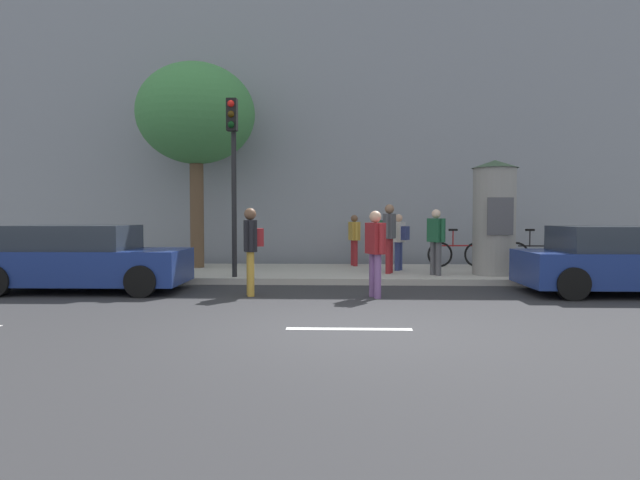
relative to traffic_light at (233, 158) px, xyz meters
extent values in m
plane|color=#2B2B2D|center=(2.67, -5.24, -2.98)|extent=(80.00, 80.00, 0.00)
cube|color=#B2ADA3|center=(2.67, 1.76, -2.90)|extent=(36.00, 4.00, 0.15)
cube|color=silver|center=(2.67, -5.24, -2.97)|extent=(1.80, 0.16, 0.01)
cube|color=gray|center=(2.67, 6.76, 2.12)|extent=(36.00, 5.00, 10.20)
cylinder|color=black|center=(0.00, 0.11, -1.11)|extent=(0.12, 0.12, 3.44)
cube|color=black|center=(0.00, -0.07, 0.99)|extent=(0.24, 0.24, 0.75)
sphere|color=red|center=(0.00, -0.20, 1.23)|extent=(0.16, 0.16, 0.16)
sphere|color=#3C2906|center=(0.00, -0.20, 0.99)|extent=(0.16, 0.16, 0.16)
sphere|color=#07330F|center=(0.00, -0.20, 0.75)|extent=(0.16, 0.16, 0.16)
cylinder|color=gray|center=(6.35, 0.88, -1.51)|extent=(1.04, 1.04, 2.64)
cone|color=#334C33|center=(6.35, 0.88, -0.09)|extent=(1.14, 1.14, 0.20)
cube|color=#4C4C51|center=(6.35, 0.36, -1.38)|extent=(0.62, 0.02, 0.90)
cylinder|color=brown|center=(-1.52, 2.49, -1.37)|extent=(0.38, 0.38, 2.92)
ellipsoid|color=#3D7F42|center=(-1.52, 2.49, 1.49)|extent=(3.29, 3.29, 2.80)
cylinder|color=#B78C33|center=(0.70, -1.86, -2.53)|extent=(0.14, 0.14, 0.90)
cylinder|color=#B78C33|center=(0.75, -2.08, -2.53)|extent=(0.14, 0.14, 0.90)
cube|color=black|center=(0.72, -1.97, -1.77)|extent=(0.34, 0.49, 0.63)
cylinder|color=black|center=(0.66, -1.71, -1.77)|extent=(0.09, 0.09, 0.60)
cylinder|color=black|center=(0.79, -2.23, -1.77)|extent=(0.09, 0.09, 0.60)
sphere|color=brown|center=(0.72, -1.97, -1.33)|extent=(0.24, 0.24, 0.24)
cube|color=maroon|center=(0.90, -1.93, -1.80)|extent=(0.22, 0.31, 0.36)
cylinder|color=#724C84|center=(3.18, -2.02, -2.55)|extent=(0.14, 0.14, 0.87)
cylinder|color=#724C84|center=(3.27, -2.24, -2.55)|extent=(0.14, 0.14, 0.87)
cube|color=maroon|center=(3.22, -2.13, -1.81)|extent=(0.40, 0.52, 0.61)
cylinder|color=maroon|center=(3.12, -1.88, -1.81)|extent=(0.09, 0.09, 0.58)
cylinder|color=maroon|center=(3.33, -2.38, -1.81)|extent=(0.09, 0.09, 0.58)
sphere|color=tan|center=(3.22, -2.13, -1.38)|extent=(0.23, 0.23, 0.23)
cylinder|color=maroon|center=(2.91, 3.27, -2.45)|extent=(0.14, 0.14, 0.75)
cylinder|color=maroon|center=(2.96, 3.04, -2.45)|extent=(0.14, 0.14, 0.75)
cube|color=#B78C33|center=(2.93, 3.16, -1.81)|extent=(0.35, 0.52, 0.53)
cylinder|color=#B78C33|center=(2.87, 3.43, -1.81)|extent=(0.09, 0.09, 0.50)
cylinder|color=#B78C33|center=(3.00, 2.88, -1.81)|extent=(0.09, 0.09, 0.50)
sphere|color=brown|center=(2.93, 3.16, -1.45)|extent=(0.20, 0.20, 0.20)
cylinder|color=#4C4C51|center=(4.83, 0.75, -2.42)|extent=(0.14, 0.14, 0.82)
cylinder|color=#4C4C51|center=(4.93, 0.57, -2.42)|extent=(0.14, 0.14, 0.82)
cube|color=#1E5938|center=(4.88, 0.66, -1.72)|extent=(0.42, 0.48, 0.58)
cylinder|color=#1E5938|center=(4.75, 0.88, -1.72)|extent=(0.09, 0.09, 0.55)
cylinder|color=#1E5938|center=(5.01, 0.44, -1.72)|extent=(0.09, 0.09, 0.55)
sphere|color=beige|center=(4.88, 0.66, -1.32)|extent=(0.22, 0.22, 0.22)
cylinder|color=maroon|center=(3.74, 0.96, -2.39)|extent=(0.14, 0.14, 0.89)
cylinder|color=maroon|center=(3.81, 1.18, -2.39)|extent=(0.14, 0.14, 0.89)
cube|color=#4C4C51|center=(3.77, 1.07, -1.63)|extent=(0.37, 0.51, 0.63)
cylinder|color=#4C4C51|center=(3.69, 0.81, -1.63)|extent=(0.09, 0.09, 0.60)
cylinder|color=#4C4C51|center=(3.86, 1.34, -1.63)|extent=(0.09, 0.09, 0.60)
sphere|color=#8C664C|center=(3.77, 1.07, -1.20)|extent=(0.24, 0.24, 0.24)
cube|color=#1E5938|center=(3.60, 1.13, -1.66)|extent=(0.24, 0.32, 0.36)
cylinder|color=navy|center=(4.13, 1.95, -2.45)|extent=(0.14, 0.14, 0.76)
cylinder|color=navy|center=(4.05, 1.78, -2.45)|extent=(0.14, 0.14, 0.76)
cube|color=silver|center=(4.09, 1.86, -1.80)|extent=(0.39, 0.45, 0.54)
cylinder|color=silver|center=(4.20, 2.07, -1.80)|extent=(0.09, 0.09, 0.51)
cylinder|color=silver|center=(3.98, 1.66, -1.80)|extent=(0.09, 0.09, 0.51)
sphere|color=tan|center=(4.09, 1.86, -1.43)|extent=(0.21, 0.21, 0.21)
cube|color=navy|center=(4.25, 1.78, -1.83)|extent=(0.27, 0.32, 0.36)
torus|color=black|center=(7.51, 2.86, -2.47)|extent=(0.72, 0.12, 0.72)
torus|color=black|center=(8.56, 2.78, -2.47)|extent=(0.72, 0.12, 0.72)
cylinder|color=black|center=(8.04, 2.82, -2.22)|extent=(0.95, 0.11, 0.04)
cylinder|color=black|center=(7.88, 2.83, -2.02)|extent=(0.04, 0.04, 0.45)
cylinder|color=black|center=(8.46, 2.79, -2.02)|extent=(0.04, 0.04, 0.50)
cube|color=black|center=(7.88, 2.83, -1.77)|extent=(0.25, 0.12, 0.06)
torus|color=black|center=(5.37, 2.85, -2.47)|extent=(0.72, 0.09, 0.72)
torus|color=black|center=(6.41, 2.90, -2.47)|extent=(0.72, 0.09, 0.72)
cylinder|color=maroon|center=(5.89, 2.87, -2.22)|extent=(0.95, 0.09, 0.04)
cylinder|color=maroon|center=(5.73, 2.86, -2.02)|extent=(0.04, 0.04, 0.45)
cylinder|color=maroon|center=(6.31, 2.89, -2.02)|extent=(0.04, 0.04, 0.50)
cube|color=black|center=(5.73, 2.86, -1.77)|extent=(0.24, 0.11, 0.06)
cube|color=navy|center=(-2.88, -1.47, -2.44)|extent=(4.21, 1.87, 0.72)
cube|color=#262D38|center=(-3.09, -1.47, -1.83)|extent=(2.37, 1.66, 0.52)
cylinder|color=black|center=(-4.36, -0.64, -2.66)|extent=(0.64, 0.23, 0.64)
cylinder|color=black|center=(-1.40, -2.29, -2.66)|extent=(0.64, 0.23, 0.64)
cylinder|color=black|center=(-1.43, -0.59, -2.66)|extent=(0.64, 0.23, 0.64)
cube|color=navy|center=(8.46, -1.47, -2.45)|extent=(4.29, 1.91, 0.70)
cube|color=#262D38|center=(8.24, -1.47, -1.84)|extent=(2.41, 1.71, 0.52)
cylinder|color=black|center=(6.96, -2.37, -2.66)|extent=(0.64, 0.22, 0.64)
cylinder|color=black|center=(6.95, -0.59, -2.66)|extent=(0.64, 0.22, 0.64)
camera|label=1|loc=(2.55, -13.17, -1.35)|focal=31.47mm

